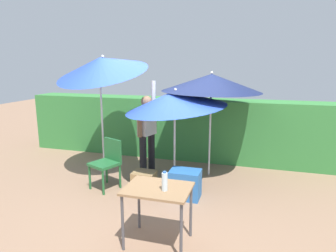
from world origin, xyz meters
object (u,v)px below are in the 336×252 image
object	(u,v)px
umbrella_rainbow	(211,83)
cooler_box	(185,184)
person_vendor	(147,129)
bottle_water	(165,181)
crate_cardboard	(144,180)
folding_table	(158,194)
chair_plastic	(107,160)
umbrella_yellow	(175,100)
umbrella_orange	(101,66)

from	to	relation	value
umbrella_rainbow	cooler_box	world-z (taller)	umbrella_rainbow
umbrella_rainbow	cooler_box	bearing A→B (deg)	-100.91
cooler_box	umbrella_rainbow	bearing A→B (deg)	79.09
person_vendor	bottle_water	bearing A→B (deg)	-64.87
umbrella_rainbow	cooler_box	xyz separation A→B (m)	(-0.22, -1.17, -1.62)
crate_cardboard	bottle_water	world-z (taller)	bottle_water
folding_table	bottle_water	size ratio (longest dim) A/B	3.33
cooler_box	folding_table	distance (m)	1.41
umbrella_rainbow	crate_cardboard	world-z (taller)	umbrella_rainbow
folding_table	bottle_water	distance (m)	0.24
chair_plastic	folding_table	size ratio (longest dim) A/B	1.11
crate_cardboard	bottle_water	size ratio (longest dim) A/B	1.69
folding_table	chair_plastic	bearing A→B (deg)	135.96
umbrella_yellow	bottle_water	world-z (taller)	umbrella_yellow
cooler_box	bottle_water	xyz separation A→B (m)	(0.07, -1.41, 0.62)
cooler_box	crate_cardboard	distance (m)	0.82
person_vendor	crate_cardboard	distance (m)	1.07
umbrella_rainbow	umbrella_yellow	bearing A→B (deg)	-134.68
umbrella_yellow	folding_table	distance (m)	2.18
crate_cardboard	bottle_water	bearing A→B (deg)	-61.00
cooler_box	folding_table	world-z (taller)	folding_table
folding_table	person_vendor	bearing A→B (deg)	113.48
crate_cardboard	folding_table	size ratio (longest dim) A/B	0.51
chair_plastic	person_vendor	bearing A→B (deg)	63.07
person_vendor	crate_cardboard	bearing A→B (deg)	-74.40
bottle_water	umbrella_rainbow	bearing A→B (deg)	86.66
crate_cardboard	bottle_water	distance (m)	1.94
umbrella_yellow	cooler_box	distance (m)	1.51
umbrella_orange	crate_cardboard	size ratio (longest dim) A/B	6.47
person_vendor	crate_cardboard	world-z (taller)	person_vendor
umbrella_rainbow	folding_table	xyz separation A→B (m)	(-0.25, -2.52, -1.20)
folding_table	cooler_box	bearing A→B (deg)	88.75
umbrella_rainbow	umbrella_yellow	size ratio (longest dim) A/B	1.10
umbrella_orange	bottle_water	world-z (taller)	umbrella_orange
person_vendor	cooler_box	world-z (taller)	person_vendor
umbrella_orange	folding_table	size ratio (longest dim) A/B	3.27
umbrella_orange	chair_plastic	world-z (taller)	umbrella_orange
cooler_box	bottle_water	bearing A→B (deg)	-86.97
umbrella_orange	bottle_water	xyz separation A→B (m)	(1.83, -1.92, -1.32)
umbrella_orange	crate_cardboard	world-z (taller)	umbrella_orange
umbrella_yellow	chair_plastic	world-z (taller)	umbrella_yellow
umbrella_rainbow	umbrella_orange	size ratio (longest dim) A/B	0.79
crate_cardboard	umbrella_yellow	bearing A→B (deg)	42.54
chair_plastic	cooler_box	distance (m)	1.47
chair_plastic	folding_table	bearing A→B (deg)	-44.04
umbrella_rainbow	crate_cardboard	distance (m)	2.22
umbrella_rainbow	cooler_box	distance (m)	2.01
umbrella_orange	umbrella_yellow	bearing A→B (deg)	3.33
umbrella_orange	crate_cardboard	xyz separation A→B (m)	(0.95, -0.34, -2.03)
umbrella_rainbow	folding_table	world-z (taller)	umbrella_rainbow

